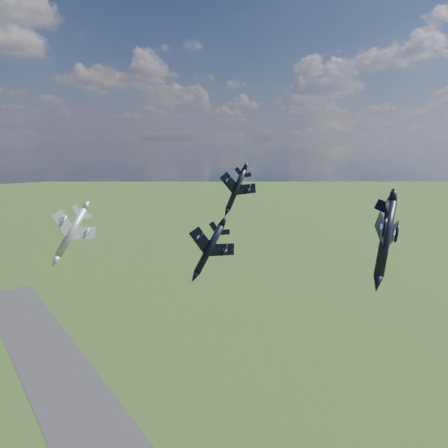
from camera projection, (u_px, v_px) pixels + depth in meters
jet_lead_navy at (209, 249)px, 79.15m from camera, size 14.53×16.33×6.98m
jet_right_navy at (385, 238)px, 68.56m from camera, size 16.35×19.25×6.84m
jet_high_navy at (236, 189)px, 103.11m from camera, size 14.99×16.73×6.44m
jet_left_silver at (71, 232)px, 72.85m from camera, size 9.98×13.17×7.07m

